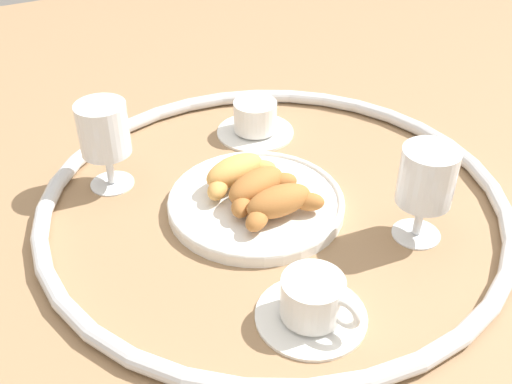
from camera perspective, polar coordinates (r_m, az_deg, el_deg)
The scene contains 10 objects.
ground_plane at distance 0.92m, azimuth 1.63°, elevation -1.31°, with size 2.20×2.20×0.00m, color #997551.
table_chrome_rim at distance 0.92m, azimuth 1.64°, elevation -0.71°, with size 0.70×0.70×0.02m, color silver.
pastry_plate at distance 0.91m, azimuth 0.00°, elevation -0.96°, with size 0.26×0.26×0.02m.
croissant_large at distance 0.93m, azimuth -1.85°, elevation 1.82°, with size 0.13×0.08×0.04m.
croissant_small at distance 0.89m, azimuth 0.15°, elevation 0.44°, with size 0.13×0.09×0.04m.
croissant_extra at distance 0.86m, azimuth 2.23°, elevation -1.06°, with size 0.14×0.06×0.04m.
coffee_cup_near at distance 1.09m, azimuth -0.05°, elevation 6.68°, with size 0.14×0.14×0.06m.
coffee_cup_far at distance 0.74m, azimuth 5.28°, elevation -10.14°, with size 0.14×0.14×0.06m.
juice_glass_left at distance 0.95m, azimuth -13.88°, elevation 5.39°, with size 0.08×0.08×0.14m.
juice_glass_right at distance 0.84m, azimuth 15.49°, elevation 1.14°, with size 0.08×0.08×0.14m.
Camera 1 is at (0.36, 0.64, 0.56)m, focal length 43.30 mm.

